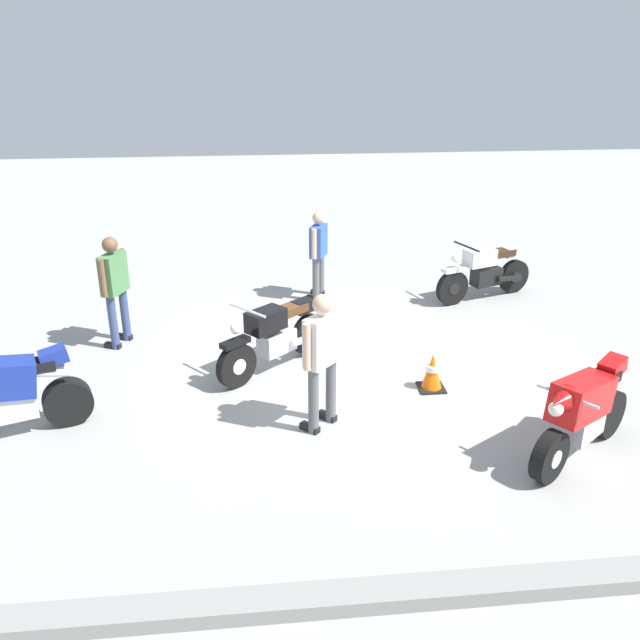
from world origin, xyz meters
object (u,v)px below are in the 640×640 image
at_px(motorcycle_silver_cruiser, 485,272).
at_px(person_in_white_shirt, 322,353).
at_px(person_in_green_shirt, 115,284).
at_px(motorcycle_black_cruiser, 275,336).
at_px(person_in_blue_shirt, 318,250).
at_px(motorcycle_blue_sportbike, 4,393).
at_px(motorcycle_red_sportbike, 583,411).
at_px(traffic_cone, 432,372).

xyz_separation_m(motorcycle_silver_cruiser, person_in_white_shirt, (3.49, 4.18, 0.50)).
height_order(person_in_green_shirt, person_in_white_shirt, person_in_white_shirt).
bearing_deg(motorcycle_black_cruiser, person_in_green_shirt, -66.43).
relative_size(motorcycle_silver_cruiser, person_in_blue_shirt, 1.22).
xyz_separation_m(motorcycle_blue_sportbike, motorcycle_red_sportbike, (-6.66, 1.12, 0.00)).
bearing_deg(motorcycle_blue_sportbike, person_in_white_shirt, 157.14).
bearing_deg(person_in_blue_shirt, motorcycle_black_cruiser, 94.47).
distance_m(motorcycle_black_cruiser, person_in_blue_shirt, 3.05).
height_order(motorcycle_blue_sportbike, motorcycle_red_sportbike, same).
bearing_deg(motorcycle_silver_cruiser, person_in_green_shirt, -8.56).
height_order(motorcycle_silver_cruiser, person_in_green_shirt, person_in_green_shirt).
xyz_separation_m(person_in_green_shirt, traffic_cone, (-4.53, 1.96, -0.75)).
height_order(motorcycle_blue_sportbike, person_in_white_shirt, person_in_white_shirt).
distance_m(motorcycle_blue_sportbike, motorcycle_red_sportbike, 6.75).
bearing_deg(motorcycle_blue_sportbike, motorcycle_red_sportbike, 150.26).
bearing_deg(person_in_blue_shirt, person_in_white_shirt, 107.06).
distance_m(motorcycle_silver_cruiser, person_in_white_shirt, 5.46).
height_order(motorcycle_blue_sportbike, person_in_blue_shirt, person_in_blue_shirt).
height_order(motorcycle_silver_cruiser, traffic_cone, motorcycle_silver_cruiser).
bearing_deg(person_in_green_shirt, motorcycle_black_cruiser, 176.26).
distance_m(motorcycle_red_sportbike, person_in_blue_shirt, 6.01).
relative_size(motorcycle_silver_cruiser, person_in_white_shirt, 1.13).
distance_m(motorcycle_black_cruiser, motorcycle_red_sportbike, 4.26).
relative_size(person_in_blue_shirt, person_in_white_shirt, 0.93).
xyz_separation_m(motorcycle_silver_cruiser, motorcycle_red_sportbike, (0.62, 5.12, 0.07)).
bearing_deg(motorcycle_silver_cruiser, traffic_cone, 39.92).
relative_size(motorcycle_black_cruiser, motorcycle_blue_sportbike, 0.87).
xyz_separation_m(motorcycle_black_cruiser, person_in_blue_shirt, (-0.92, -2.88, 0.41)).
height_order(motorcycle_silver_cruiser, motorcycle_red_sportbike, motorcycle_red_sportbike).
height_order(motorcycle_red_sportbike, traffic_cone, motorcycle_red_sportbike).
xyz_separation_m(motorcycle_silver_cruiser, motorcycle_blue_sportbike, (7.28, 4.00, 0.07)).
bearing_deg(motorcycle_silver_cruiser, person_in_white_shirt, 29.25).
relative_size(motorcycle_blue_sportbike, traffic_cone, 3.58).
bearing_deg(person_in_green_shirt, motorcycle_red_sportbike, 168.55).
relative_size(motorcycle_blue_sportbike, motorcycle_red_sportbike, 1.14).
height_order(motorcycle_red_sportbike, person_in_blue_shirt, person_in_blue_shirt).
bearing_deg(motorcycle_red_sportbike, person_in_blue_shirt, -103.30).
distance_m(person_in_blue_shirt, person_in_green_shirt, 3.76).
xyz_separation_m(person_in_blue_shirt, traffic_cone, (-1.20, 3.71, -0.67)).
bearing_deg(motorcycle_red_sportbike, person_in_white_shirt, -55.65).
xyz_separation_m(motorcycle_silver_cruiser, traffic_cone, (1.88, 3.36, -0.26)).
bearing_deg(person_in_blue_shirt, traffic_cone, 130.14).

